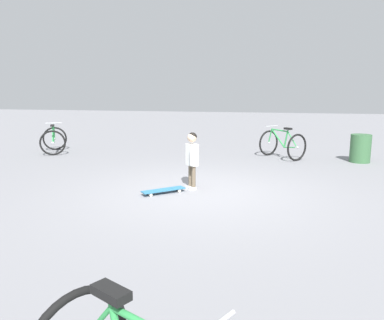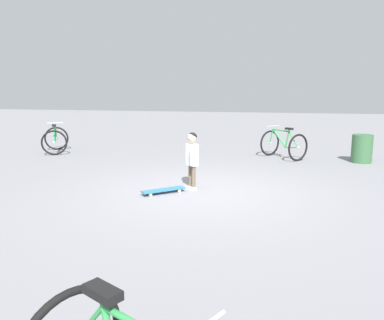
% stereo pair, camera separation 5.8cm
% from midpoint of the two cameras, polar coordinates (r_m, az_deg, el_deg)
% --- Properties ---
extents(ground_plane, '(50.00, 50.00, 0.00)m').
position_cam_midpoint_polar(ground_plane, '(6.91, 1.67, -4.86)').
color(ground_plane, gray).
extents(child_person, '(0.28, 0.39, 1.06)m').
position_cam_midpoint_polar(child_person, '(7.01, 0.23, 0.85)').
color(child_person, brown).
rests_on(child_person, ground).
extents(skateboard, '(0.72, 0.68, 0.07)m').
position_cam_midpoint_polar(skateboard, '(6.85, -4.07, -4.50)').
color(skateboard, teal).
rests_on(skateboard, ground).
extents(bicycle_near, '(1.26, 1.25, 0.85)m').
position_cam_midpoint_polar(bicycle_near, '(10.56, 13.65, 2.30)').
color(bicycle_near, black).
rests_on(bicycle_near, ground).
extents(bicycle_far, '(1.14, 1.28, 0.85)m').
position_cam_midpoint_polar(bicycle_far, '(11.92, -19.61, 2.89)').
color(bicycle_far, black).
rests_on(bicycle_far, ground).
extents(trash_bin, '(0.50, 0.50, 0.71)m').
position_cam_midpoint_polar(trash_bin, '(10.60, 24.18, 1.57)').
color(trash_bin, '#38663D').
rests_on(trash_bin, ground).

